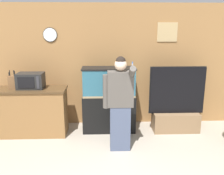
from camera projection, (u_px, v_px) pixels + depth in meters
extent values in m
cube|color=olive|center=(112.00, 66.00, 5.39)|extent=(10.00, 0.06, 2.60)
cube|color=tan|center=(167.00, 32.00, 5.22)|extent=(0.42, 0.02, 0.40)
cylinder|color=white|center=(50.00, 35.00, 5.14)|extent=(0.27, 0.03, 0.27)
cylinder|color=black|center=(50.00, 35.00, 5.14)|extent=(0.29, 0.01, 0.29)
cube|color=brown|center=(31.00, 112.00, 4.99)|extent=(1.38, 0.52, 0.92)
cube|color=#48321C|center=(30.00, 89.00, 4.87)|extent=(1.42, 0.56, 0.03)
cube|color=black|center=(31.00, 81.00, 4.85)|extent=(0.50, 0.34, 0.30)
cube|color=black|center=(26.00, 83.00, 4.68)|extent=(0.31, 0.01, 0.21)
cube|color=#2D2D33|center=(38.00, 83.00, 4.69)|extent=(0.05, 0.01, 0.24)
cube|color=brown|center=(12.00, 82.00, 4.81)|extent=(0.13, 0.09, 0.26)
cylinder|color=black|center=(9.00, 74.00, 4.77)|extent=(0.02, 0.02, 0.07)
cylinder|color=black|center=(14.00, 73.00, 4.77)|extent=(0.02, 0.02, 0.11)
cylinder|color=black|center=(10.00, 73.00, 4.80)|extent=(0.02, 0.02, 0.10)
cylinder|color=black|center=(15.00, 73.00, 4.81)|extent=(0.02, 0.02, 0.09)
cube|color=black|center=(109.00, 113.00, 5.18)|extent=(1.08, 0.43, 0.76)
cube|color=#937F5B|center=(109.00, 94.00, 5.08)|extent=(1.04, 0.41, 0.04)
cube|color=#285B70|center=(109.00, 82.00, 5.01)|extent=(1.03, 0.41, 0.55)
cube|color=black|center=(109.00, 68.00, 4.95)|extent=(1.08, 0.43, 0.03)
cube|color=brown|center=(175.00, 121.00, 5.21)|extent=(0.94, 0.40, 0.39)
cube|color=black|center=(177.00, 91.00, 5.05)|extent=(1.10, 0.05, 0.95)
cube|color=black|center=(177.00, 90.00, 5.07)|extent=(1.13, 0.01, 0.98)
cube|color=#424C66|center=(120.00, 128.00, 4.39)|extent=(0.35, 0.20, 0.81)
cube|color=#4C4742|center=(120.00, 89.00, 4.21)|extent=(0.44, 0.21, 0.61)
sphere|color=beige|center=(121.00, 65.00, 4.11)|extent=(0.20, 0.20, 0.20)
sphere|color=black|center=(121.00, 61.00, 4.10)|extent=(0.17, 0.17, 0.17)
cylinder|color=#4C4742|center=(106.00, 91.00, 4.22)|extent=(0.11, 0.11, 0.58)
cylinder|color=#4C4742|center=(132.00, 73.00, 4.02)|extent=(0.10, 0.32, 0.27)
cylinder|color=white|center=(132.00, 67.00, 3.97)|extent=(0.02, 0.06, 0.11)
cylinder|color=#2856B2|center=(132.00, 63.00, 3.94)|extent=(0.02, 0.03, 0.05)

